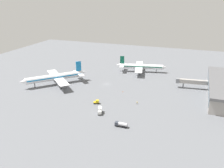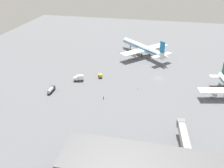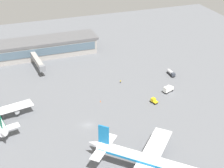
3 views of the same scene
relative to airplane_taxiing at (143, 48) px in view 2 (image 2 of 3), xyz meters
The scene contains 8 objects.
ground 37.79m from the airplane_taxiing, 69.60° to the right, with size 288.00×288.00×0.00m, color slate.
airplane_taxiing is the anchor object (origin of this frame).
catering_truck 58.05m from the airplane_taxiing, 123.27° to the right, with size 5.91×3.78×3.30m.
fuel_truck 76.60m from the airplane_taxiing, 123.06° to the right, with size 2.24×6.31×2.50m.
baggage_tug 46.90m from the airplane_taxiing, 116.56° to the right, with size 3.09×3.65×2.30m.
ground_crew_worker 66.41m from the airplane_taxiing, 101.34° to the right, with size 0.53×0.53×1.67m.
jet_bridge 97.80m from the airplane_taxiing, 75.35° to the right, with size 5.28×23.25×6.74m.
safety_cone_near_gate 51.30m from the airplane_taxiing, 87.32° to the right, with size 0.44×0.44×0.60m, color #EA590C.
Camera 2 is at (1.00, -133.30, 64.58)m, focal length 39.63 mm.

